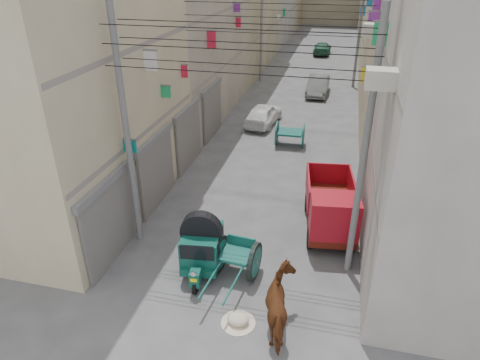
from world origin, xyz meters
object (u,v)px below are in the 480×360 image
(second_cart, at_px, (290,133))
(distant_car_grey, at_px, (318,85))
(distant_car_green, at_px, (322,48))
(distant_car_white, at_px, (264,114))
(horse, at_px, (283,306))
(mini_truck, at_px, (331,212))
(auto_rickshaw, at_px, (202,244))
(tonga_cart, at_px, (237,257))
(feed_sack, at_px, (238,319))

(second_cart, height_order, distant_car_grey, distant_car_grey)
(distant_car_green, bearing_deg, distant_car_white, 84.75)
(second_cart, distance_m, horse, 12.64)
(second_cart, bearing_deg, mini_truck, -74.07)
(auto_rickshaw, height_order, horse, horse)
(tonga_cart, height_order, feed_sack, tonga_cart)
(second_cart, distance_m, distant_car_grey, 9.86)
(second_cart, relative_size, feed_sack, 2.51)
(horse, relative_size, distant_car_white, 0.54)
(second_cart, bearing_deg, tonga_cart, -92.86)
(horse, relative_size, distant_car_grey, 0.50)
(second_cart, bearing_deg, horse, -84.85)
(distant_car_grey, bearing_deg, second_cart, -92.54)
(tonga_cart, distance_m, distant_car_grey, 20.47)
(feed_sack, bearing_deg, distant_car_grey, 89.03)
(tonga_cart, xyz_separation_m, second_cart, (0.23, 10.61, 0.04))
(second_cart, xyz_separation_m, distant_car_white, (-1.95, 2.88, -0.06))
(horse, xyz_separation_m, distant_car_white, (-3.44, 15.43, -0.21))
(mini_truck, distance_m, horse, 4.84)
(tonga_cart, distance_m, distant_car_white, 13.60)
(horse, bearing_deg, distant_car_white, -92.34)
(mini_truck, xyz_separation_m, distant_car_grey, (-1.79, 17.65, -0.33))
(mini_truck, height_order, horse, mini_truck)
(mini_truck, bearing_deg, distant_car_grey, 88.30)
(auto_rickshaw, relative_size, second_cart, 1.54)
(second_cart, xyz_separation_m, horse, (1.49, -12.55, 0.15))
(mini_truck, bearing_deg, second_cart, 100.08)
(mini_truck, height_order, feed_sack, mini_truck)
(feed_sack, bearing_deg, tonga_cart, 105.03)
(second_cart, relative_size, distant_car_white, 0.41)
(mini_truck, relative_size, feed_sack, 6.41)
(tonga_cart, bearing_deg, distant_car_grey, 93.09)
(tonga_cart, height_order, distant_car_grey, distant_car_grey)
(auto_rickshaw, height_order, distant_car_green, auto_rickshaw)
(auto_rickshaw, xyz_separation_m, tonga_cart, (1.13, -0.01, -0.29))
(auto_rickshaw, bearing_deg, distant_car_grey, 77.10)
(auto_rickshaw, distance_m, second_cart, 10.69)
(feed_sack, distance_m, distant_car_grey, 22.44)
(feed_sack, height_order, horse, horse)
(auto_rickshaw, height_order, mini_truck, mini_truck)
(distant_car_white, height_order, distant_car_green, distant_car_white)
(feed_sack, relative_size, distant_car_grey, 0.15)
(feed_sack, distance_m, distant_car_green, 36.82)
(auto_rickshaw, relative_size, distant_car_grey, 0.59)
(second_cart, bearing_deg, distant_car_white, 122.47)
(second_cart, xyz_separation_m, distant_car_grey, (0.68, 9.84, -0.04))
(tonga_cart, height_order, mini_truck, mini_truck)
(distant_car_white, bearing_deg, horse, 109.64)
(mini_truck, xyz_separation_m, feed_sack, (-2.17, -4.78, -0.83))
(distant_car_white, relative_size, distant_car_grey, 0.93)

